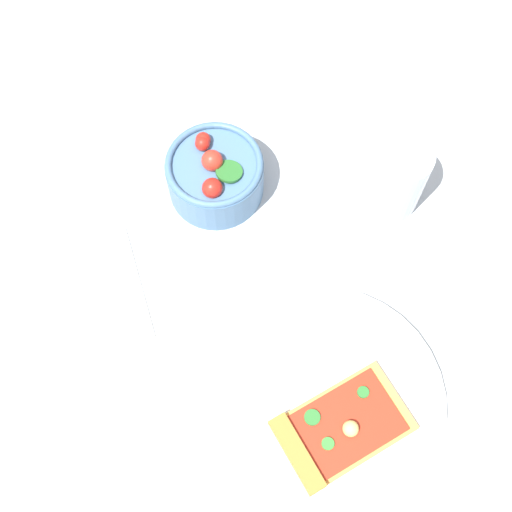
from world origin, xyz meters
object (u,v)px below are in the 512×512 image
at_px(plate, 325,400).
at_px(salad_bowl, 215,175).
at_px(pizza_slice_main, 335,431).
at_px(soda_glass, 394,179).
at_px(paper_napkin, 94,293).

height_order(plate, salad_bowl, salad_bowl).
relative_size(plate, salad_bowl, 2.22).
distance_m(plate, pizza_slice_main, 0.04).
xyz_separation_m(pizza_slice_main, soda_glass, (0.09, 0.29, 0.03)).
relative_size(plate, pizza_slice_main, 1.63).
bearing_deg(plate, salad_bowl, 113.40).
distance_m(plate, soda_glass, 0.27).
xyz_separation_m(plate, pizza_slice_main, (0.01, -0.04, 0.01)).
bearing_deg(pizza_slice_main, plate, 100.41).
height_order(pizza_slice_main, soda_glass, soda_glass).
bearing_deg(soda_glass, plate, -110.87).
height_order(salad_bowl, paper_napkin, salad_bowl).
bearing_deg(salad_bowl, soda_glass, -5.39).
relative_size(plate, paper_napkin, 1.75).
distance_m(plate, paper_napkin, 0.30).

